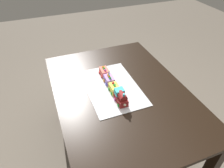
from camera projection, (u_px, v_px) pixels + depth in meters
name	position (u px, v px, depth m)	size (l,w,h in m)	color
ground_plane	(119.00, 147.00, 2.04)	(8.00, 8.00, 0.00)	#6B6054
dining_table	(121.00, 101.00, 1.65)	(1.40, 1.00, 0.74)	black
cake_board	(112.00, 87.00, 1.61)	(0.60, 0.40, 0.00)	silver
cake_locomotive	(121.00, 97.00, 1.45)	(0.14, 0.08, 0.12)	maroon
cake_car_gondola_lemon	(114.00, 88.00, 1.55)	(0.10, 0.08, 0.07)	#F4E04C
cake_car_caboose_lavender	(109.00, 80.00, 1.64)	(0.10, 0.08, 0.07)	#AD84E0
cake_car_tanker_coral	(104.00, 72.00, 1.72)	(0.10, 0.08, 0.07)	#F27260
birthday_candle	(109.00, 73.00, 1.60)	(0.01, 0.01, 0.05)	#4CA5E5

